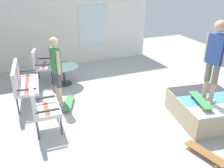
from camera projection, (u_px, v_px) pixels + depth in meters
name	position (u px, v px, depth m)	size (l,w,h in m)	color
ground_plane	(126.00, 110.00, 6.04)	(12.00, 12.00, 0.10)	#B2B2AD
house_facade	(69.00, 27.00, 8.48)	(0.23, 6.00, 2.67)	white
skate_ramp	(208.00, 108.00, 5.52)	(1.75, 2.26, 0.53)	tan
patio_bench	(22.00, 81.00, 6.06)	(1.30, 0.67, 1.02)	#38383D
patio_chair_near_house	(40.00, 63.00, 7.29)	(0.73, 0.68, 1.02)	#38383D
patio_chair_by_wall	(40.00, 106.00, 4.93)	(0.64, 0.57, 1.02)	#38383D
patio_table	(64.00, 72.00, 7.18)	(0.90, 0.90, 0.57)	#38383D
person_watching	(56.00, 66.00, 5.94)	(0.48, 0.28, 1.72)	silver
person_skater	(215.00, 56.00, 4.85)	(0.47, 0.30, 1.75)	silver
skateboard_by_bench	(69.00, 103.00, 6.12)	(0.82, 0.48, 0.10)	#3F8C4C
skateboard_spare	(205.00, 153.00, 4.42)	(0.82, 0.39, 0.10)	brown
skateboard_on_ramp	(201.00, 100.00, 5.15)	(0.82, 0.40, 0.10)	#3F8C4C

